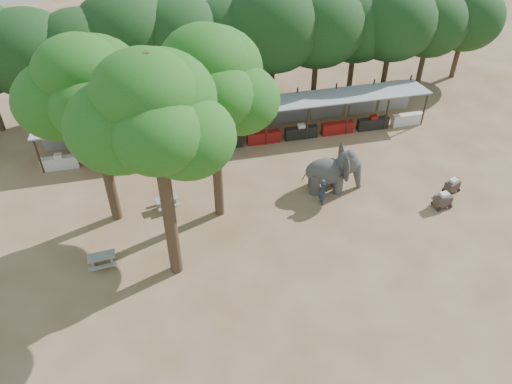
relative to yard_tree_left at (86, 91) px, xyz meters
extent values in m
plane|color=brown|center=(9.13, -7.19, -8.20)|extent=(100.00, 100.00, 0.00)
cube|color=#97989E|center=(9.13, 6.81, -5.70)|extent=(28.00, 2.99, 0.39)
cylinder|color=#2D2319|center=(-3.47, 5.46, -7.00)|extent=(0.12, 0.12, 2.40)
cylinder|color=#2D2319|center=(-3.47, 8.16, -6.80)|extent=(0.12, 0.12, 2.80)
cube|color=silver|center=(-3.47, 5.71, -7.75)|extent=(2.38, 0.50, 0.90)
cube|color=gray|center=(-3.47, 8.11, -7.20)|extent=(2.52, 0.12, 2.00)
cylinder|color=#2D2319|center=(-0.67, 5.46, -7.00)|extent=(0.12, 0.12, 2.40)
cylinder|color=#2D2319|center=(-0.67, 8.16, -6.80)|extent=(0.12, 0.12, 2.80)
cube|color=maroon|center=(-0.67, 5.71, -7.75)|extent=(2.38, 0.50, 0.90)
cube|color=gray|center=(-0.67, 8.11, -7.20)|extent=(2.52, 0.12, 2.00)
cylinder|color=#2D2319|center=(2.13, 5.46, -7.00)|extent=(0.12, 0.12, 2.40)
cylinder|color=#2D2319|center=(2.13, 8.16, -6.80)|extent=(0.12, 0.12, 2.80)
cube|color=silver|center=(2.13, 5.71, -7.75)|extent=(2.38, 0.50, 0.90)
cube|color=gray|center=(2.13, 8.11, -7.20)|extent=(2.52, 0.12, 2.00)
cylinder|color=#2D2319|center=(4.93, 5.46, -7.00)|extent=(0.12, 0.12, 2.40)
cylinder|color=#2D2319|center=(4.93, 8.16, -6.80)|extent=(0.12, 0.12, 2.80)
cube|color=gray|center=(4.93, 5.71, -7.75)|extent=(2.38, 0.50, 0.90)
cube|color=gray|center=(4.93, 8.11, -7.20)|extent=(2.52, 0.12, 2.00)
cylinder|color=#2D2319|center=(7.73, 5.46, -7.00)|extent=(0.12, 0.12, 2.40)
cylinder|color=#2D2319|center=(7.73, 8.16, -6.80)|extent=(0.12, 0.12, 2.80)
cube|color=black|center=(7.73, 5.71, -7.75)|extent=(2.38, 0.50, 0.90)
cube|color=gray|center=(7.73, 8.11, -7.20)|extent=(2.52, 0.12, 2.00)
cylinder|color=#2D2319|center=(10.53, 5.46, -7.00)|extent=(0.12, 0.12, 2.40)
cylinder|color=#2D2319|center=(10.53, 8.16, -6.80)|extent=(0.12, 0.12, 2.80)
cube|color=maroon|center=(10.53, 5.71, -7.75)|extent=(2.38, 0.50, 0.90)
cube|color=gray|center=(10.53, 8.11, -7.20)|extent=(2.52, 0.12, 2.00)
cylinder|color=#2D2319|center=(13.33, 5.46, -7.00)|extent=(0.12, 0.12, 2.40)
cylinder|color=#2D2319|center=(13.33, 8.16, -6.80)|extent=(0.12, 0.12, 2.80)
cube|color=black|center=(13.33, 5.71, -7.75)|extent=(2.38, 0.50, 0.90)
cube|color=gray|center=(13.33, 8.11, -7.20)|extent=(2.52, 0.12, 2.00)
cylinder|color=#2D2319|center=(16.13, 5.46, -7.00)|extent=(0.12, 0.12, 2.40)
cylinder|color=#2D2319|center=(16.13, 8.16, -6.80)|extent=(0.12, 0.12, 2.80)
cube|color=maroon|center=(16.13, 5.71, -7.75)|extent=(2.38, 0.50, 0.90)
cube|color=gray|center=(16.13, 8.11, -7.20)|extent=(2.52, 0.12, 2.00)
cylinder|color=#2D2319|center=(18.93, 5.46, -7.00)|extent=(0.12, 0.12, 2.40)
cylinder|color=#2D2319|center=(18.93, 8.16, -6.80)|extent=(0.12, 0.12, 2.80)
cube|color=black|center=(18.93, 5.71, -7.75)|extent=(2.38, 0.50, 0.90)
cube|color=gray|center=(18.93, 8.11, -7.20)|extent=(2.52, 0.12, 2.00)
cylinder|color=#2D2319|center=(21.73, 5.46, -7.00)|extent=(0.12, 0.12, 2.40)
cylinder|color=#2D2319|center=(21.73, 8.16, -6.80)|extent=(0.12, 0.12, 2.80)
cube|color=silver|center=(21.73, 5.71, -7.75)|extent=(2.38, 0.50, 0.90)
cube|color=gray|center=(21.73, 8.11, -7.20)|extent=(2.52, 0.12, 2.00)
cylinder|color=#332316|center=(0.13, -0.19, -3.60)|extent=(0.60, 0.60, 9.20)
cone|color=#332316|center=(0.13, -0.19, 1.00)|extent=(0.57, 0.57, 2.88)
ellipsoid|color=#165112|center=(-1.27, 0.11, -0.38)|extent=(4.80, 4.80, 3.94)
ellipsoid|color=#165112|center=(1.33, -0.79, -0.78)|extent=(4.20, 4.20, 3.44)
ellipsoid|color=#165112|center=(0.33, 0.91, 0.22)|extent=(5.20, 5.20, 4.26)
ellipsoid|color=#165112|center=(0.13, -1.49, -0.08)|extent=(3.80, 3.80, 3.12)
ellipsoid|color=#165112|center=(-0.17, 0.01, 1.02)|extent=(4.40, 4.40, 3.61)
cylinder|color=#332316|center=(3.13, -5.19, -3.00)|extent=(0.64, 0.64, 10.40)
cone|color=#332316|center=(3.13, -5.19, 2.20)|extent=(0.61, 0.61, 3.25)
ellipsoid|color=#165112|center=(1.73, -4.89, 0.64)|extent=(4.80, 4.80, 3.94)
ellipsoid|color=#165112|center=(4.33, -5.79, 0.24)|extent=(4.20, 4.20, 3.44)
ellipsoid|color=#165112|center=(3.33, -4.09, 1.24)|extent=(5.20, 5.20, 4.26)
ellipsoid|color=#165112|center=(3.13, -6.49, 0.94)|extent=(3.80, 3.80, 3.12)
ellipsoid|color=#165112|center=(2.83, -4.99, 2.04)|extent=(4.40, 4.40, 3.61)
cylinder|color=#332316|center=(6.13, -1.19, -3.40)|extent=(0.56, 0.56, 9.60)
cone|color=#332316|center=(6.13, -1.19, 1.40)|extent=(0.53, 0.53, 3.00)
ellipsoid|color=#165112|center=(4.73, -0.89, -0.04)|extent=(4.80, 4.80, 3.94)
ellipsoid|color=#165112|center=(7.33, -1.79, -0.44)|extent=(4.20, 4.20, 3.44)
ellipsoid|color=#165112|center=(6.33, -0.09, 0.56)|extent=(5.20, 5.20, 4.26)
ellipsoid|color=#165112|center=(6.13, -2.49, 0.26)|extent=(3.80, 3.80, 3.12)
ellipsoid|color=#165112|center=(5.83, -0.99, 1.36)|extent=(4.40, 4.40, 3.61)
cylinder|color=#332316|center=(-7.53, 11.81, -6.33)|extent=(0.44, 0.44, 3.74)
cylinder|color=#332316|center=(-4.20, 11.81, -6.33)|extent=(0.44, 0.44, 3.74)
ellipsoid|color=black|center=(-4.20, 11.81, -2.68)|extent=(6.46, 5.95, 5.61)
cylinder|color=#332316|center=(-0.87, 11.81, -6.33)|extent=(0.44, 0.44, 3.74)
ellipsoid|color=black|center=(-0.87, 11.81, -2.68)|extent=(6.46, 5.95, 5.61)
cylinder|color=#332316|center=(2.47, 11.81, -6.33)|extent=(0.44, 0.44, 3.74)
ellipsoid|color=black|center=(2.47, 11.81, -2.68)|extent=(6.46, 5.95, 5.61)
cylinder|color=#332316|center=(5.80, 11.81, -6.33)|extent=(0.44, 0.44, 3.74)
ellipsoid|color=black|center=(5.80, 11.81, -2.68)|extent=(6.46, 5.95, 5.61)
cylinder|color=#332316|center=(9.13, 11.81, -6.33)|extent=(0.44, 0.44, 3.74)
ellipsoid|color=black|center=(9.13, 11.81, -2.68)|extent=(6.46, 5.95, 5.61)
cylinder|color=#332316|center=(12.47, 11.81, -6.33)|extent=(0.44, 0.44, 3.74)
ellipsoid|color=black|center=(12.47, 11.81, -2.68)|extent=(6.46, 5.95, 5.61)
cylinder|color=#332316|center=(15.80, 11.81, -6.33)|extent=(0.44, 0.44, 3.74)
ellipsoid|color=black|center=(15.80, 11.81, -2.68)|extent=(6.46, 5.95, 5.61)
cylinder|color=#332316|center=(19.13, 11.81, -6.33)|extent=(0.44, 0.44, 3.74)
ellipsoid|color=black|center=(19.13, 11.81, -2.68)|extent=(6.46, 5.95, 5.61)
cylinder|color=#332316|center=(22.47, 11.81, -6.33)|extent=(0.44, 0.44, 3.74)
ellipsoid|color=black|center=(22.47, 11.81, -2.68)|extent=(6.46, 5.95, 5.61)
cylinder|color=#332316|center=(25.80, 11.81, -6.33)|extent=(0.44, 0.44, 3.74)
ellipsoid|color=black|center=(25.80, 11.81, -2.68)|extent=(6.46, 5.95, 5.61)
cylinder|color=#332316|center=(29.13, 11.81, -6.33)|extent=(0.44, 0.44, 3.74)
ellipsoid|color=black|center=(29.13, 11.81, -2.68)|extent=(6.46, 5.95, 5.61)
ellipsoid|color=#3A3838|center=(13.05, -0.41, -6.82)|extent=(2.85, 1.95, 1.71)
cylinder|color=#3A3838|center=(12.27, -0.70, -7.49)|extent=(0.70, 0.70, 1.43)
cylinder|color=#3A3838|center=(12.40, 0.11, -7.49)|extent=(0.70, 0.70, 1.43)
cylinder|color=#3A3838|center=(13.70, -0.93, -7.49)|extent=(0.70, 0.70, 1.43)
cylinder|color=#3A3838|center=(13.83, -0.13, -7.49)|extent=(0.70, 0.70, 1.43)
ellipsoid|color=#3A3838|center=(14.29, -0.61, -6.21)|extent=(1.63, 1.40, 1.58)
ellipsoid|color=#3A3838|center=(13.92, -1.33, -6.17)|extent=(0.45, 1.32, 1.62)
ellipsoid|color=#3A3838|center=(14.17, 0.19, -6.17)|extent=(0.45, 1.32, 1.62)
cone|color=#3A3838|center=(15.05, -0.73, -7.30)|extent=(0.75, 0.75, 1.79)
imported|color=#26384C|center=(12.38, -1.72, -7.31)|extent=(0.44, 0.65, 1.79)
cube|color=gray|center=(-0.67, -4.00, -7.52)|extent=(1.47, 0.77, 0.06)
cube|color=gray|center=(-1.14, -4.03, -7.87)|extent=(0.14, 0.57, 0.66)
cube|color=gray|center=(-0.20, -3.96, -7.87)|extent=(0.14, 0.57, 0.66)
cube|color=gray|center=(-0.63, -4.51, -7.80)|extent=(1.43, 0.35, 0.05)
cube|color=gray|center=(-0.71, -3.48, -7.80)|extent=(1.43, 0.35, 0.05)
cube|color=gray|center=(3.12, 0.05, -7.55)|extent=(1.47, 0.93, 0.05)
cube|color=gray|center=(2.68, -0.05, -7.88)|extent=(0.21, 0.55, 0.63)
cube|color=gray|center=(3.56, 0.15, -7.88)|extent=(0.21, 0.55, 0.63)
cube|color=gray|center=(3.23, -0.44, -7.82)|extent=(1.37, 0.53, 0.05)
cube|color=gray|center=(3.00, 0.53, -7.82)|extent=(1.37, 0.53, 0.05)
cube|color=#372B26|center=(19.37, -3.71, -7.71)|extent=(1.03, 0.68, 0.69)
cylinder|color=black|center=(19.01, -4.06, -8.05)|extent=(0.30, 0.09, 0.29)
cylinder|color=black|center=(19.80, -3.99, -8.05)|extent=(0.30, 0.09, 0.29)
cylinder|color=black|center=(18.95, -3.42, -8.05)|extent=(0.30, 0.09, 0.29)
cylinder|color=black|center=(19.74, -3.35, -8.05)|extent=(0.30, 0.09, 0.29)
cube|color=silver|center=(19.37, -3.71, -7.27)|extent=(0.52, 0.44, 0.25)
cube|color=#372B26|center=(20.72, -2.50, -7.75)|extent=(1.04, 0.82, 0.63)
cylinder|color=black|center=(20.48, -2.90, -8.06)|extent=(0.27, 0.14, 0.27)
cylinder|color=black|center=(21.16, -2.66, -8.06)|extent=(0.27, 0.14, 0.27)
cylinder|color=black|center=(20.28, -2.34, -8.06)|extent=(0.27, 0.14, 0.27)
cylinder|color=black|center=(20.96, -2.10, -8.06)|extent=(0.27, 0.14, 0.27)
cube|color=silver|center=(20.72, -2.50, -7.34)|extent=(0.55, 0.49, 0.23)
camera|label=1|loc=(3.11, -23.75, 11.45)|focal=35.00mm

